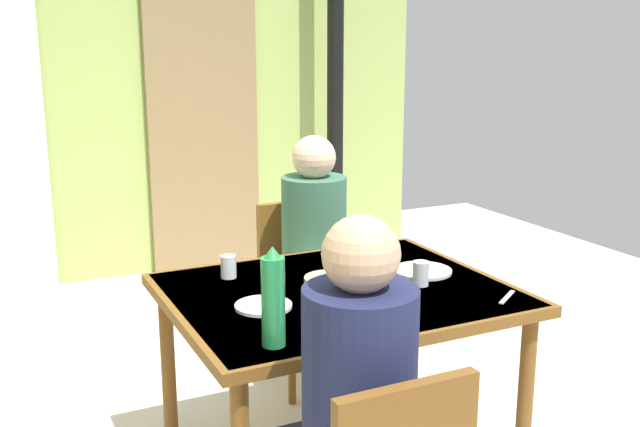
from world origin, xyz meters
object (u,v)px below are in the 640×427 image
dining_table (338,309)px  person_far_diner (315,230)px  chair_far_diner (303,280)px  water_bottle_green_near (273,299)px  person_near_diner (357,377)px

dining_table → person_far_diner: (0.25, 0.71, 0.10)m
dining_table → person_far_diner: bearing=70.8°
dining_table → chair_far_diner: chair_far_diner is taller
person_far_diner → chair_far_diner: bearing=-90.0°
dining_table → water_bottle_green_near: 0.59m
chair_far_diner → water_bottle_green_near: 1.43m
person_near_diner → dining_table: bearing=66.4°
person_near_diner → water_bottle_green_near: size_ratio=2.52×
dining_table → person_near_diner: size_ratio=1.57×
dining_table → water_bottle_green_near: (-0.40, -0.37, 0.22)m
person_near_diner → person_far_diner: (0.55, 1.42, 0.00)m
chair_far_diner → person_far_diner: 0.31m
dining_table → person_near_diner: person_near_diner is taller
chair_far_diner → dining_table: bearing=73.7°
person_far_diner → water_bottle_green_near: 1.26m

